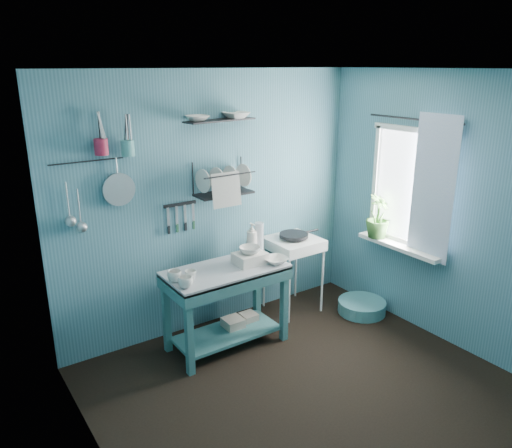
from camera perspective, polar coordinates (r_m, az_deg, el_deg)
floor at (r=4.28m, az=6.24°, el=-18.61°), size 3.20×3.20×0.00m
ceiling at (r=3.45m, az=7.68°, el=17.12°), size 3.20×3.20×0.00m
wall_back at (r=4.85m, az=-4.85°, el=2.40°), size 3.20×0.00×3.20m
wall_left at (r=2.95m, az=-17.50°, el=-8.81°), size 0.00×3.00×3.00m
wall_right at (r=4.84m, az=21.30°, el=1.21°), size 0.00×3.00×3.00m
work_counter at (r=4.68m, az=-3.40°, el=-9.49°), size 1.18×0.74×0.78m
mug_left at (r=4.16m, az=-8.06°, el=-6.61°), size 0.12×0.12×0.10m
mug_mid at (r=4.28m, az=-7.47°, el=-5.87°), size 0.14×0.14×0.09m
mug_right at (r=4.28m, az=-9.27°, el=-5.92°), size 0.17×0.17×0.10m
wash_tub at (r=4.60m, az=-0.71°, el=-3.92°), size 0.28×0.22×0.10m
tub_bowl at (r=4.57m, az=-0.71°, el=-2.99°), size 0.20×0.19×0.06m
soap_bottle at (r=4.83m, az=-0.49°, el=-1.61°), size 0.12×0.12×0.30m
water_bottle at (r=4.90m, az=0.35°, el=-1.43°), size 0.09×0.09×0.28m
counter_bowl at (r=4.62m, az=2.26°, el=-4.16°), size 0.22×0.22×0.05m
hotplate_stand at (r=5.34m, az=4.22°, el=-5.75°), size 0.53×0.53×0.81m
frying_pan at (r=5.18m, az=4.33°, el=-1.28°), size 0.30×0.30×0.03m
knife_strip at (r=4.64m, az=-8.69°, el=2.24°), size 0.32×0.02×0.03m
dish_rack at (r=4.69m, az=-3.71°, el=5.26°), size 0.57×0.29×0.32m
upper_shelf at (r=4.63m, az=-4.14°, el=11.74°), size 0.72×0.26×0.01m
shelf_bowl_left at (r=4.51m, az=-6.73°, el=11.71°), size 0.21×0.21×0.05m
shelf_bowl_right at (r=4.71m, az=-2.31°, el=12.19°), size 0.26×0.26×0.06m
utensil_cup_magenta at (r=4.22m, az=-17.28°, el=8.42°), size 0.11×0.11×0.13m
utensil_cup_teal at (r=4.30m, az=-14.45°, el=8.40°), size 0.11×0.11×0.13m
colander at (r=4.36m, az=-15.40°, el=3.82°), size 0.28×0.03×0.28m
ladle_outer at (r=4.26m, az=-20.73°, el=2.55°), size 0.01×0.01×0.30m
ladle_inner at (r=4.30m, az=-19.58°, el=1.87°), size 0.01×0.01×0.30m
hook_rail at (r=4.26m, az=-18.79°, el=6.79°), size 0.60×0.01×0.01m
window_glass at (r=5.05m, az=17.23°, el=4.04°), size 0.00×1.10×1.10m
windowsill at (r=5.15m, az=16.04°, el=-2.46°), size 0.16×0.95×0.04m
curtain at (r=4.81m, az=19.56°, el=3.77°), size 0.00×1.35×1.35m
curtain_rod at (r=4.91m, az=17.59°, el=11.36°), size 0.02×1.05×0.02m
potted_plant at (r=5.23m, az=13.79°, el=0.83°), size 0.32×0.32×0.44m
storage_tin_large at (r=4.89m, az=-2.63°, el=-11.88°), size 0.18×0.18×0.22m
storage_tin_small at (r=5.01m, az=-0.84°, el=-11.21°), size 0.15×0.15×0.20m
floor_basin at (r=5.51m, az=11.99°, el=-9.22°), size 0.51×0.51×0.13m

